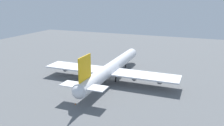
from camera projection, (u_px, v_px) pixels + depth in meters
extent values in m
plane|color=slate|center=(112.00, 79.00, 118.19)|extent=(291.07, 291.07, 0.00)
cylinder|color=silver|center=(112.00, 68.00, 116.57)|extent=(67.26, 6.02, 6.02)
sphere|color=silver|center=(132.00, 53.00, 146.60)|extent=(5.90, 5.90, 5.90)
sphere|color=silver|center=(79.00, 92.00, 86.53)|extent=(5.12, 5.12, 5.12)
cube|color=yellow|center=(85.00, 68.00, 89.20)|extent=(9.42, 0.50, 9.64)
cube|color=silver|center=(95.00, 88.00, 88.17)|extent=(6.05, 9.04, 0.36)
cube|color=silver|center=(73.00, 84.00, 91.62)|extent=(6.05, 9.04, 0.36)
cube|color=silver|center=(145.00, 76.00, 107.41)|extent=(11.43, 32.11, 0.70)
cube|color=silver|center=(78.00, 67.00, 120.20)|extent=(11.43, 32.11, 0.70)
cylinder|color=gray|center=(135.00, 77.00, 110.47)|extent=(4.82, 2.53, 2.53)
cylinder|color=gray|center=(160.00, 80.00, 106.22)|extent=(4.82, 2.53, 2.53)
cylinder|color=gray|center=(87.00, 71.00, 119.81)|extent=(4.82, 2.53, 2.53)
cylinder|color=gray|center=(67.00, 68.00, 124.07)|extent=(4.82, 2.53, 2.53)
cylinder|color=black|center=(126.00, 65.00, 137.01)|extent=(0.70, 0.70, 2.96)
cylinder|color=black|center=(116.00, 79.00, 113.60)|extent=(0.70, 0.70, 2.96)
cylinder|color=black|center=(103.00, 77.00, 115.97)|extent=(0.70, 0.70, 2.96)
cone|color=orange|center=(125.00, 61.00, 148.75)|extent=(0.58, 0.58, 0.83)
cone|color=orange|center=(75.00, 104.00, 89.65)|extent=(0.44, 0.44, 0.63)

